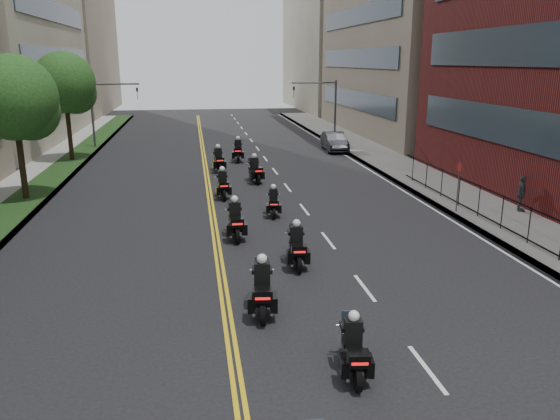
# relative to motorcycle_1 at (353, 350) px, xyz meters

# --- Properties ---
(sidewalk_right) EXTENTS (4.00, 90.00, 0.15)m
(sidewalk_right) POSITION_rel_motorcycle_1_xyz_m (10.66, 19.91, -0.56)
(sidewalk_right) COLOR gray
(sidewalk_right) RESTS_ON ground
(sidewalk_left) EXTENTS (4.00, 90.00, 0.15)m
(sidewalk_left) POSITION_rel_motorcycle_1_xyz_m (-13.34, 19.91, -0.56)
(sidewalk_left) COLOR gray
(sidewalk_left) RESTS_ON ground
(grass_strip) EXTENTS (2.00, 90.00, 0.04)m
(grass_strip) POSITION_rel_motorcycle_1_xyz_m (-12.54, 19.91, -0.46)
(grass_strip) COLOR #153413
(grass_strip) RESTS_ON sidewalk_left
(building_right_far) EXTENTS (15.00, 28.00, 26.00)m
(building_right_far) POSITION_rel_motorcycle_1_xyz_m (20.16, 72.91, 12.37)
(building_right_far) COLOR gray
(building_right_far) RESTS_ON ground
(building_left_far) EXTENTS (16.00, 28.00, 26.00)m
(building_left_far) POSITION_rel_motorcycle_1_xyz_m (-23.34, 72.91, 12.37)
(building_left_far) COLOR gray
(building_left_far) RESTS_ON ground
(iron_fence) EXTENTS (0.05, 28.00, 1.50)m
(iron_fence) POSITION_rel_motorcycle_1_xyz_m (9.66, 6.91, 0.27)
(iron_fence) COLOR black
(iron_fence) RESTS_ON sidewalk_right
(traffic_signal_right) EXTENTS (4.09, 0.20, 5.60)m
(traffic_signal_right) POSITION_rel_motorcycle_1_xyz_m (8.20, 36.91, 3.07)
(traffic_signal_right) COLOR #3F3F44
(traffic_signal_right) RESTS_ON ground
(traffic_signal_left) EXTENTS (4.09, 0.20, 5.60)m
(traffic_signal_left) POSITION_rel_motorcycle_1_xyz_m (-10.88, 36.91, 3.07)
(traffic_signal_left) COLOR #3F3F44
(traffic_signal_left) RESTS_ON ground
(motorcycle_1) EXTENTS (0.65, 2.17, 1.60)m
(motorcycle_1) POSITION_rel_motorcycle_1_xyz_m (0.00, 0.00, 0.00)
(motorcycle_1) COLOR black
(motorcycle_1) RESTS_ON ground
(motorcycle_2) EXTENTS (0.71, 2.45, 1.81)m
(motorcycle_2) POSITION_rel_motorcycle_1_xyz_m (-1.73, 3.65, 0.08)
(motorcycle_2) COLOR black
(motorcycle_2) RESTS_ON ground
(motorcycle_3) EXTENTS (0.63, 2.35, 1.74)m
(motorcycle_3) POSITION_rel_motorcycle_1_xyz_m (0.01, 7.30, 0.05)
(motorcycle_3) COLOR black
(motorcycle_3) RESTS_ON ground
(motorcycle_4) EXTENTS (0.56, 2.46, 1.82)m
(motorcycle_4) POSITION_rel_motorcycle_1_xyz_m (-1.95, 10.90, 0.09)
(motorcycle_4) COLOR black
(motorcycle_4) RESTS_ON ground
(motorcycle_5) EXTENTS (0.61, 2.08, 1.54)m
(motorcycle_5) POSITION_rel_motorcycle_1_xyz_m (0.16, 14.10, -0.03)
(motorcycle_5) COLOR black
(motorcycle_5) RESTS_ON ground
(motorcycle_6) EXTENTS (0.55, 2.35, 1.73)m
(motorcycle_6) POSITION_rel_motorcycle_1_xyz_m (-2.07, 18.06, 0.05)
(motorcycle_6) COLOR black
(motorcycle_6) RESTS_ON ground
(motorcycle_7) EXTENTS (0.72, 2.43, 1.79)m
(motorcycle_7) POSITION_rel_motorcycle_1_xyz_m (0.12, 21.67, 0.08)
(motorcycle_7) COLOR black
(motorcycle_7) RESTS_ON ground
(motorcycle_8) EXTENTS (0.62, 2.50, 1.85)m
(motorcycle_8) POSITION_rel_motorcycle_1_xyz_m (-1.92, 25.48, 0.10)
(motorcycle_8) COLOR black
(motorcycle_8) RESTS_ON ground
(motorcycle_9) EXTENTS (0.71, 2.55, 1.88)m
(motorcycle_9) POSITION_rel_motorcycle_1_xyz_m (-0.29, 29.08, 0.11)
(motorcycle_9) COLOR black
(motorcycle_9) RESTS_ON ground
(parked_sedan) EXTENTS (1.87, 4.73, 1.53)m
(parked_sedan) POSITION_rel_motorcycle_1_xyz_m (8.06, 32.74, 0.13)
(parked_sedan) COLOR black
(parked_sedan) RESTS_ON ground
(pedestrian_c) EXTENTS (0.85, 1.13, 1.78)m
(pedestrian_c) POSITION_rel_motorcycle_1_xyz_m (12.16, 12.44, 0.41)
(pedestrian_c) COLOR #3E3F46
(pedestrian_c) RESTS_ON sidewalk_right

